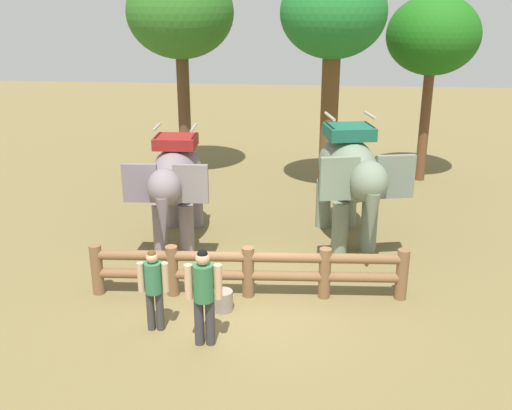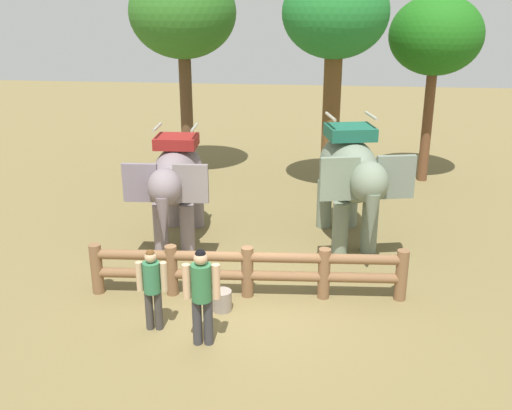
% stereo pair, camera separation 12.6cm
% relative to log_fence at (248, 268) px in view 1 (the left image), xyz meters
% --- Properties ---
extents(ground_plane, '(60.00, 60.00, 0.00)m').
position_rel_log_fence_xyz_m(ground_plane, '(-0.00, -0.24, -0.60)').
color(ground_plane, brown).
extents(log_fence, '(6.28, 0.64, 1.05)m').
position_rel_log_fence_xyz_m(log_fence, '(0.00, 0.00, 0.00)').
color(log_fence, brown).
rests_on(log_fence, ground).
extents(elephant_near_left, '(1.87, 3.28, 2.82)m').
position_rel_log_fence_xyz_m(elephant_near_left, '(-2.03, 2.62, 0.98)').
color(elephant_near_left, slate).
rests_on(elephant_near_left, ground).
extents(elephant_center, '(2.29, 3.70, 3.10)m').
position_rel_log_fence_xyz_m(elephant_center, '(2.07, 2.98, 1.14)').
color(elephant_center, slate).
rests_on(elephant_center, ground).
extents(tourist_woman_in_black, '(0.55, 0.33, 1.56)m').
position_rel_log_fence_xyz_m(tourist_woman_in_black, '(-1.51, -1.42, 0.30)').
color(tourist_woman_in_black, '#393633').
rests_on(tourist_woman_in_black, ground).
extents(tourist_man_in_blue, '(0.63, 0.38, 1.78)m').
position_rel_log_fence_xyz_m(tourist_man_in_blue, '(-0.54, -1.80, 0.43)').
color(tourist_man_in_blue, '#343337').
rests_on(tourist_man_in_blue, ground).
extents(tree_far_left, '(3.31, 3.31, 6.61)m').
position_rel_log_fence_xyz_m(tree_far_left, '(-3.04, 8.20, 4.54)').
color(tree_far_left, '#523924').
rests_on(tree_far_left, ground).
extents(tree_back_center, '(2.81, 2.81, 5.76)m').
position_rel_log_fence_xyz_m(tree_back_center, '(4.67, 8.47, 3.91)').
color(tree_back_center, brown).
rests_on(tree_back_center, ground).
extents(tree_far_right, '(2.99, 2.99, 6.52)m').
position_rel_log_fence_xyz_m(tree_far_right, '(1.61, 6.87, 4.50)').
color(tree_far_right, brown).
rests_on(tree_far_right, ground).
extents(feed_bucket, '(0.38, 0.38, 0.40)m').
position_rel_log_fence_xyz_m(feed_bucket, '(-0.41, -0.62, -0.40)').
color(feed_bucket, gray).
rests_on(feed_bucket, ground).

